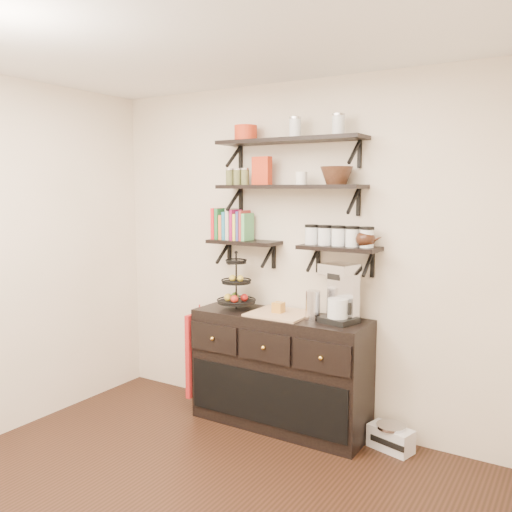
# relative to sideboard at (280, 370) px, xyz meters

# --- Properties ---
(ceiling) EXTENTS (3.50, 3.50, 0.02)m
(ceiling) POSITION_rel_sideboard_xyz_m (0.01, -1.51, 2.25)
(ceiling) COLOR white
(ceiling) RESTS_ON back_wall
(back_wall) EXTENTS (3.50, 0.02, 2.70)m
(back_wall) POSITION_rel_sideboard_xyz_m (0.01, 0.24, 0.90)
(back_wall) COLOR white
(back_wall) RESTS_ON ground
(right_wall) EXTENTS (0.02, 3.50, 2.70)m
(right_wall) POSITION_rel_sideboard_xyz_m (1.76, -1.51, 0.90)
(right_wall) COLOR white
(right_wall) RESTS_ON ground
(shelf_top) EXTENTS (1.20, 0.27, 0.23)m
(shelf_top) POSITION_rel_sideboard_xyz_m (0.01, 0.10, 1.78)
(shelf_top) COLOR black
(shelf_top) RESTS_ON back_wall
(shelf_mid) EXTENTS (1.20, 0.27, 0.23)m
(shelf_mid) POSITION_rel_sideboard_xyz_m (0.01, 0.10, 1.43)
(shelf_mid) COLOR black
(shelf_mid) RESTS_ON back_wall
(shelf_low_left) EXTENTS (0.60, 0.25, 0.23)m
(shelf_low_left) POSITION_rel_sideboard_xyz_m (-0.41, 0.12, 0.98)
(shelf_low_left) COLOR black
(shelf_low_left) RESTS_ON back_wall
(shelf_low_right) EXTENTS (0.60, 0.25, 0.23)m
(shelf_low_right) POSITION_rel_sideboard_xyz_m (0.43, 0.12, 0.98)
(shelf_low_right) COLOR black
(shelf_low_right) RESTS_ON back_wall
(cookbooks) EXTENTS (0.36, 0.15, 0.26)m
(cookbooks) POSITION_rel_sideboard_xyz_m (-0.49, 0.12, 1.11)
(cookbooks) COLOR red
(cookbooks) RESTS_ON shelf_low_left
(glass_canisters) EXTENTS (0.54, 0.10, 0.13)m
(glass_canisters) POSITION_rel_sideboard_xyz_m (0.42, 0.12, 1.06)
(glass_canisters) COLOR silver
(glass_canisters) RESTS_ON shelf_low_right
(sideboard) EXTENTS (1.40, 0.50, 0.92)m
(sideboard) POSITION_rel_sideboard_xyz_m (0.00, 0.00, 0.00)
(sideboard) COLOR black
(sideboard) RESTS_ON floor
(fruit_stand) EXTENTS (0.31, 0.31, 0.45)m
(fruit_stand) POSITION_rel_sideboard_xyz_m (-0.41, 0.00, 0.60)
(fruit_stand) COLOR black
(fruit_stand) RESTS_ON sideboard
(candle) EXTENTS (0.08, 0.08, 0.08)m
(candle) POSITION_rel_sideboard_xyz_m (-0.02, 0.00, 0.50)
(candle) COLOR #B67A2A
(candle) RESTS_ON sideboard
(coffee_maker) EXTENTS (0.28, 0.28, 0.43)m
(coffee_maker) POSITION_rel_sideboard_xyz_m (0.49, 0.03, 0.65)
(coffee_maker) COLOR black
(coffee_maker) RESTS_ON sideboard
(thermal_carafe) EXTENTS (0.11, 0.11, 0.22)m
(thermal_carafe) POSITION_rel_sideboard_xyz_m (0.29, -0.02, 0.56)
(thermal_carafe) COLOR silver
(thermal_carafe) RESTS_ON sideboard
(apron) EXTENTS (0.04, 0.30, 0.70)m
(apron) POSITION_rel_sideboard_xyz_m (-0.73, -0.10, 0.05)
(apron) COLOR maroon
(apron) RESTS_ON sideboard
(radio) EXTENTS (0.35, 0.26, 0.19)m
(radio) POSITION_rel_sideboard_xyz_m (0.88, 0.06, -0.36)
(radio) COLOR silver
(radio) RESTS_ON floor
(recipe_box) EXTENTS (0.17, 0.08, 0.22)m
(recipe_box) POSITION_rel_sideboard_xyz_m (-0.23, 0.10, 1.56)
(recipe_box) COLOR #BA3015
(recipe_box) RESTS_ON shelf_mid
(walnut_bowl) EXTENTS (0.24, 0.24, 0.13)m
(walnut_bowl) POSITION_rel_sideboard_xyz_m (0.41, 0.10, 1.51)
(walnut_bowl) COLOR black
(walnut_bowl) RESTS_ON shelf_mid
(ramekins) EXTENTS (0.09, 0.09, 0.10)m
(ramekins) POSITION_rel_sideboard_xyz_m (0.12, 0.10, 1.50)
(ramekins) COLOR white
(ramekins) RESTS_ON shelf_mid
(teapot) EXTENTS (0.19, 0.15, 0.14)m
(teapot) POSITION_rel_sideboard_xyz_m (0.63, 0.12, 1.07)
(teapot) COLOR black
(teapot) RESTS_ON shelf_low_right
(red_pot) EXTENTS (0.18, 0.18, 0.12)m
(red_pot) POSITION_rel_sideboard_xyz_m (-0.38, 0.10, 1.86)
(red_pot) COLOR #BA3015
(red_pot) RESTS_ON shelf_top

